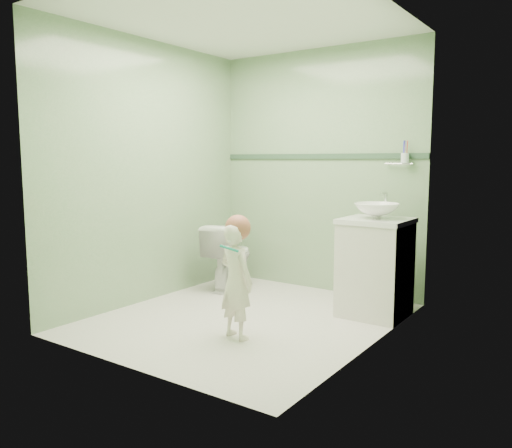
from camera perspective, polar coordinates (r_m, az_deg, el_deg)
The scene contains 12 objects.
ground at distance 4.36m, azimuth -1.14°, elevation -10.43°, with size 2.50×2.50×0.00m, color white.
room_shell at distance 4.16m, azimuth -1.18°, elevation 5.54°, with size 2.50×2.54×2.40m.
trim_stripe at distance 5.21m, azimuth 6.89°, elevation 7.47°, with size 2.20×0.02×0.05m, color #32503A.
vanity at distance 4.46m, azimuth 13.05°, elevation -4.89°, with size 0.52×0.50×0.80m, color silver.
counter at distance 4.40m, azimuth 13.20°, elevation 0.35°, with size 0.54×0.52×0.04m, color white.
basin at distance 4.39m, azimuth 13.23°, elevation 1.43°, with size 0.37×0.37×0.13m, color white.
faucet at distance 4.55m, azimuth 14.11°, elevation 2.62°, with size 0.03×0.13×0.18m.
cup_holder at distance 4.80m, azimuth 16.10°, elevation 7.04°, with size 0.26×0.07×0.21m.
toilet at distance 5.28m, azimuth -3.00°, elevation -3.55°, with size 0.38×0.66×0.68m, color white.
toddler at distance 3.81m, azimuth -2.22°, elevation -6.34°, with size 0.31×0.21×0.86m, color silver.
hair_cap at distance 3.75m, azimuth -2.02°, elevation -0.41°, with size 0.19×0.19×0.19m, color #A35943.
teal_toothbrush at distance 3.62m, azimuth -2.99°, elevation -2.64°, with size 0.11×0.14×0.08m.
Camera 1 is at (2.43, -3.37, 1.32)m, focal length 36.10 mm.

